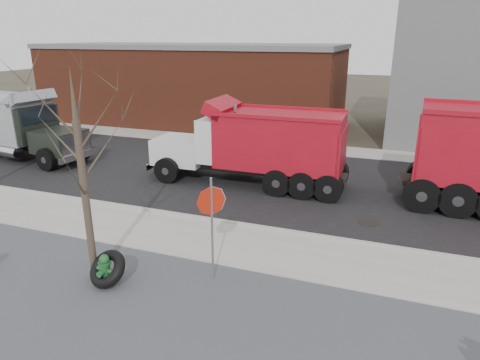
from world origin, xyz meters
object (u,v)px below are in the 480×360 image
at_px(fire_hydrant, 105,271).
at_px(stop_sign, 212,212).
at_px(truck_tire, 108,269).
at_px(dump_truck_grey, 15,123).
at_px(dump_truck_red_b, 255,143).

relative_size(fire_hydrant, stop_sign, 0.31).
xyz_separation_m(truck_tire, dump_truck_grey, (-11.32, 8.20, 1.27)).
bearing_deg(dump_truck_grey, fire_hydrant, -28.81).
relative_size(fire_hydrant, truck_tire, 0.72).
distance_m(stop_sign, dump_truck_red_b, 7.27).
xyz_separation_m(fire_hydrant, dump_truck_grey, (-11.28, 8.25, 1.32)).
bearing_deg(truck_tire, fire_hydrant, -127.29).
bearing_deg(stop_sign, truck_tire, -177.37).
bearing_deg(fire_hydrant, dump_truck_red_b, 88.29).
bearing_deg(stop_sign, dump_truck_grey, 129.26).
distance_m(fire_hydrant, dump_truck_grey, 14.03).
height_order(dump_truck_red_b, dump_truck_grey, dump_truck_red_b).
relative_size(truck_tire, stop_sign, 0.43).
xyz_separation_m(stop_sign, dump_truck_grey, (-13.61, 7.08, -0.13)).
bearing_deg(dump_truck_red_b, dump_truck_grey, -0.36).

